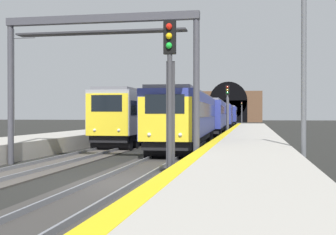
{
  "coord_description": "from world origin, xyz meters",
  "views": [
    {
      "loc": [
        -15.12,
        -4.48,
        2.38
      ],
      "look_at": [
        14.34,
        0.95,
        2.15
      ],
      "focal_mm": 49.21,
      "sensor_mm": 36.0,
      "label": 1
    }
  ],
  "objects_px": {
    "train_main_approaching": "(218,115)",
    "railway_signal_near": "(170,88)",
    "overhead_signal_gantry": "(100,51)",
    "catenary_mast_near": "(303,73)",
    "railway_signal_mid": "(227,106)",
    "catenary_mast_far": "(13,88)",
    "railway_signal_far": "(242,111)",
    "train_adjacent_platform": "(163,114)"
  },
  "relations": [
    {
      "from": "train_main_approaching",
      "to": "railway_signal_mid",
      "type": "xyz_separation_m",
      "value": [
        -12.61,
        -1.91,
        1.02
      ]
    },
    {
      "from": "railway_signal_mid",
      "to": "railway_signal_far",
      "type": "distance_m",
      "value": 63.46
    },
    {
      "from": "railway_signal_near",
      "to": "railway_signal_far",
      "type": "height_order",
      "value": "railway_signal_near"
    },
    {
      "from": "railway_signal_far",
      "to": "catenary_mast_far",
      "type": "relative_size",
      "value": 0.66
    },
    {
      "from": "railway_signal_near",
      "to": "catenary_mast_near",
      "type": "relative_size",
      "value": 0.66
    },
    {
      "from": "railway_signal_far",
      "to": "catenary_mast_near",
      "type": "distance_m",
      "value": 91.63
    },
    {
      "from": "train_adjacent_platform",
      "to": "railway_signal_near",
      "type": "height_order",
      "value": "railway_signal_near"
    },
    {
      "from": "train_adjacent_platform",
      "to": "railway_signal_far",
      "type": "distance_m",
      "value": 65.1
    },
    {
      "from": "railway_signal_near",
      "to": "railway_signal_mid",
      "type": "distance_m",
      "value": 33.9
    },
    {
      "from": "catenary_mast_far",
      "to": "railway_signal_far",
      "type": "bearing_deg",
      "value": -9.0
    },
    {
      "from": "train_main_approaching",
      "to": "catenary_mast_near",
      "type": "relative_size",
      "value": 9.67
    },
    {
      "from": "train_adjacent_platform",
      "to": "catenary_mast_far",
      "type": "distance_m",
      "value": 19.76
    },
    {
      "from": "railway_signal_near",
      "to": "catenary_mast_far",
      "type": "relative_size",
      "value": 0.66
    },
    {
      "from": "train_main_approaching",
      "to": "catenary_mast_far",
      "type": "distance_m",
      "value": 34.41
    },
    {
      "from": "railway_signal_mid",
      "to": "catenary_mast_far",
      "type": "xyz_separation_m",
      "value": [
        -19.84,
        13.19,
        0.86
      ]
    },
    {
      "from": "catenary_mast_far",
      "to": "train_main_approaching",
      "type": "bearing_deg",
      "value": -19.18
    },
    {
      "from": "train_adjacent_platform",
      "to": "railway_signal_far",
      "type": "bearing_deg",
      "value": 172.96
    },
    {
      "from": "train_adjacent_platform",
      "to": "railway_signal_far",
      "type": "relative_size",
      "value": 7.31
    },
    {
      "from": "train_adjacent_platform",
      "to": "railway_signal_mid",
      "type": "xyz_separation_m",
      "value": [
        1.3,
        -6.61,
        0.89
      ]
    },
    {
      "from": "train_main_approaching",
      "to": "railway_signal_near",
      "type": "height_order",
      "value": "railway_signal_near"
    },
    {
      "from": "overhead_signal_gantry",
      "to": "catenary_mast_near",
      "type": "xyz_separation_m",
      "value": [
        0.15,
        -8.93,
        -1.14
      ]
    },
    {
      "from": "railway_signal_far",
      "to": "overhead_signal_gantry",
      "type": "distance_m",
      "value": 91.78
    },
    {
      "from": "train_adjacent_platform",
      "to": "overhead_signal_gantry",
      "type": "xyz_separation_m",
      "value": [
        -26.9,
        -2.35,
        2.89
      ]
    },
    {
      "from": "train_main_approaching",
      "to": "overhead_signal_gantry",
      "type": "relative_size",
      "value": 8.51
    },
    {
      "from": "train_adjacent_platform",
      "to": "overhead_signal_gantry",
      "type": "height_order",
      "value": "overhead_signal_gantry"
    },
    {
      "from": "train_main_approaching",
      "to": "railway_signal_far",
      "type": "bearing_deg",
      "value": 176.45
    },
    {
      "from": "train_adjacent_platform",
      "to": "overhead_signal_gantry",
      "type": "distance_m",
      "value": 27.16
    },
    {
      "from": "railway_signal_near",
      "to": "railway_signal_mid",
      "type": "height_order",
      "value": "railway_signal_mid"
    },
    {
      "from": "railway_signal_mid",
      "to": "train_main_approaching",
      "type": "bearing_deg",
      "value": -171.41
    },
    {
      "from": "railway_signal_near",
      "to": "railway_signal_far",
      "type": "distance_m",
      "value": 97.35
    },
    {
      "from": "railway_signal_far",
      "to": "overhead_signal_gantry",
      "type": "relative_size",
      "value": 0.58
    },
    {
      "from": "train_main_approaching",
      "to": "catenary_mast_far",
      "type": "xyz_separation_m",
      "value": [
        -32.45,
        11.29,
        1.88
      ]
    },
    {
      "from": "railway_signal_mid",
      "to": "catenary_mast_far",
      "type": "height_order",
      "value": "catenary_mast_far"
    },
    {
      "from": "train_main_approaching",
      "to": "railway_signal_mid",
      "type": "bearing_deg",
      "value": 7.19
    },
    {
      "from": "railway_signal_near",
      "to": "overhead_signal_gantry",
      "type": "xyz_separation_m",
      "value": [
        5.7,
        4.26,
        2.04
      ]
    },
    {
      "from": "train_adjacent_platform",
      "to": "catenary_mast_near",
      "type": "relative_size",
      "value": 4.85
    },
    {
      "from": "overhead_signal_gantry",
      "to": "catenary_mast_near",
      "type": "height_order",
      "value": "catenary_mast_near"
    },
    {
      "from": "catenary_mast_near",
      "to": "catenary_mast_far",
      "type": "xyz_separation_m",
      "value": [
        8.21,
        17.87,
        -0.0
      ]
    },
    {
      "from": "railway_signal_near",
      "to": "railway_signal_mid",
      "type": "bearing_deg",
      "value": -180.0
    },
    {
      "from": "railway_signal_mid",
      "to": "overhead_signal_gantry",
      "type": "xyz_separation_m",
      "value": [
        -28.2,
        4.26,
        2.0
      ]
    },
    {
      "from": "train_main_approaching",
      "to": "catenary_mast_near",
      "type": "bearing_deg",
      "value": 7.79
    },
    {
      "from": "railway_signal_near",
      "to": "catenary_mast_near",
      "type": "height_order",
      "value": "catenary_mast_near"
    }
  ]
}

